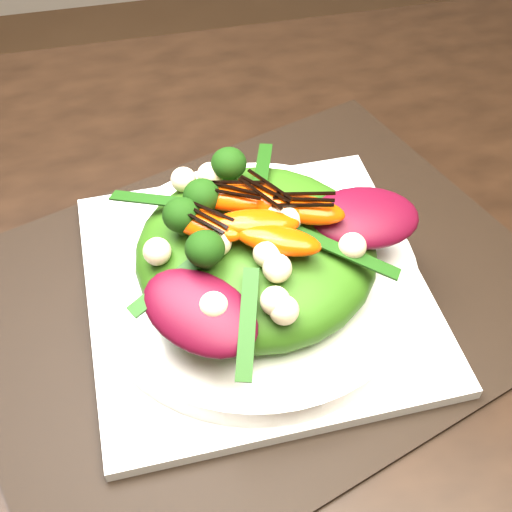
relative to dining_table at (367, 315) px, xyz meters
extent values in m
cube|color=black|center=(0.00, 0.00, 0.00)|extent=(1.60, 0.90, 0.75)
cube|color=black|center=(-0.09, 0.03, 0.02)|extent=(0.55, 0.48, 0.00)
cube|color=silver|center=(-0.09, 0.03, 0.03)|extent=(0.27, 0.27, 0.01)
cylinder|color=white|center=(-0.09, 0.03, 0.04)|extent=(0.32, 0.32, 0.02)
ellipsoid|color=#326011|center=(-0.09, 0.03, 0.07)|extent=(0.20, 0.20, 0.06)
ellipsoid|color=#450716|center=(-0.01, 0.02, 0.10)|extent=(0.09, 0.06, 0.02)
ellipsoid|color=#E03703|center=(-0.09, 0.04, 0.11)|extent=(0.07, 0.04, 0.02)
sphere|color=#10360A|center=(-0.15, 0.07, 0.11)|extent=(0.05, 0.05, 0.04)
sphere|color=#FBF1B1|center=(-0.06, 0.00, 0.11)|extent=(0.02, 0.02, 0.02)
cube|color=black|center=(-0.09, 0.04, 0.12)|extent=(0.04, 0.01, 0.00)
camera|label=1|loc=(-0.17, -0.32, 0.46)|focal=48.00mm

